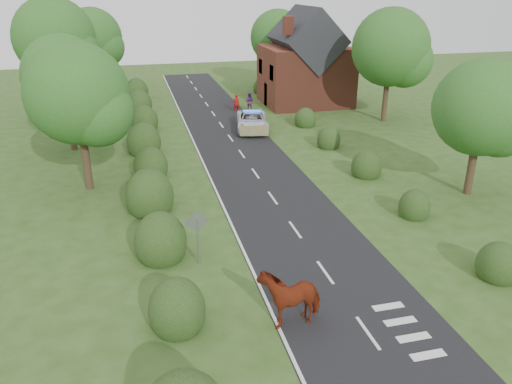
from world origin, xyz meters
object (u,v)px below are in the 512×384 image
object	(u,v)px
police_van	(252,121)
pedestrian_purple	(249,102)
road_sign	(197,229)
cow	(290,298)
pedestrian_red	(236,103)

from	to	relation	value
police_van	pedestrian_purple	bearing A→B (deg)	89.49
road_sign	pedestrian_purple	world-z (taller)	road_sign
cow	pedestrian_red	size ratio (longest dim) A/B	1.52
road_sign	pedestrian_red	bearing A→B (deg)	74.66
road_sign	pedestrian_purple	distance (m)	27.79
pedestrian_red	pedestrian_purple	xyz separation A→B (m)	(1.29, 0.14, 0.03)
road_sign	pedestrian_red	size ratio (longest dim) A/B	1.56
cow	pedestrian_purple	world-z (taller)	cow
police_van	pedestrian_red	world-z (taller)	pedestrian_red
cow	pedestrian_purple	bearing A→B (deg)	159.96
road_sign	cow	world-z (taller)	road_sign
road_sign	cow	distance (m)	5.33
road_sign	cow	size ratio (longest dim) A/B	1.02
cow	pedestrian_red	xyz separation A→B (m)	(4.59, 30.87, -0.07)
cow	pedestrian_purple	distance (m)	31.56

